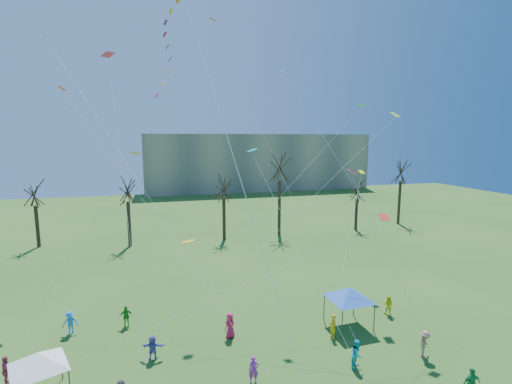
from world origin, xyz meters
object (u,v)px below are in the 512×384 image
object	(u,v)px
distant_building	(258,162)
canopy_tent_white	(38,360)
big_box_kite	(176,33)
canopy_tent_blue	(349,293)

from	to	relation	value
distant_building	canopy_tent_white	world-z (taller)	distant_building
canopy_tent_white	distant_building	bearing A→B (deg)	66.44
distant_building	big_box_kite	distance (m)	79.32
distant_building	canopy_tent_blue	world-z (taller)	distant_building
canopy_tent_white	canopy_tent_blue	bearing A→B (deg)	7.40
canopy_tent_blue	canopy_tent_white	bearing A→B (deg)	-172.60
big_box_kite	canopy_tent_white	xyz separation A→B (m)	(-7.67, -1.05, -17.04)
distant_building	big_box_kite	size ratio (longest dim) A/B	2.38
big_box_kite	distant_building	bearing A→B (deg)	71.28
distant_building	canopy_tent_white	bearing A→B (deg)	-113.56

